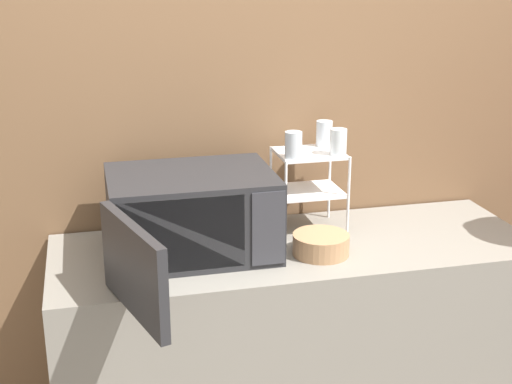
# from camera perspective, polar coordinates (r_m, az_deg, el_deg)

# --- Properties ---
(wall_back) EXTENTS (8.00, 0.06, 2.60)m
(wall_back) POSITION_cam_1_polar(r_m,az_deg,el_deg) (2.82, 1.24, 5.51)
(wall_back) COLOR brown
(wall_back) RESTS_ON ground_plane
(counter) EXTENTS (1.76, 0.63, 0.93)m
(counter) POSITION_cam_1_polar(r_m,az_deg,el_deg) (2.81, 3.02, -12.97)
(counter) COLOR gray
(counter) RESTS_ON ground_plane
(microwave) EXTENTS (0.60, 0.86, 0.29)m
(microwave) POSITION_cam_1_polar(r_m,az_deg,el_deg) (2.48, -5.36, -1.88)
(microwave) COLOR #262628
(microwave) RESTS_ON counter
(dish_rack) EXTENTS (0.25, 0.22, 0.31)m
(dish_rack) POSITION_cam_1_polar(r_m,az_deg,el_deg) (2.69, 4.26, 1.45)
(dish_rack) COLOR white
(dish_rack) RESTS_ON counter
(glass_front_left) EXTENTS (0.06, 0.06, 0.10)m
(glass_front_left) POSITION_cam_1_polar(r_m,az_deg,el_deg) (2.56, 3.01, 3.78)
(glass_front_left) COLOR silver
(glass_front_left) RESTS_ON dish_rack
(glass_back_right) EXTENTS (0.06, 0.06, 0.10)m
(glass_back_right) POSITION_cam_1_polar(r_m,az_deg,el_deg) (2.74, 5.48, 4.69)
(glass_back_right) COLOR silver
(glass_back_right) RESTS_ON dish_rack
(glass_front_right) EXTENTS (0.06, 0.06, 0.10)m
(glass_front_right) POSITION_cam_1_polar(r_m,az_deg,el_deg) (2.62, 6.59, 4.00)
(glass_front_right) COLOR silver
(glass_front_right) RESTS_ON dish_rack
(bowl) EXTENTS (0.20, 0.20, 0.07)m
(bowl) POSITION_cam_1_polar(r_m,az_deg,el_deg) (2.52, 5.21, -4.21)
(bowl) COLOR #AD7F56
(bowl) RESTS_ON counter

